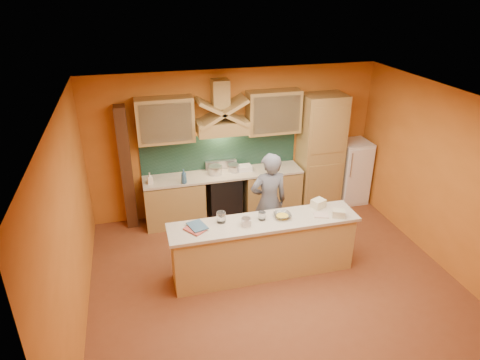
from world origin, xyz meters
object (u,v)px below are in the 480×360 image
object	(u,v)px
stove	(224,195)
kitchen_scale	(246,222)
mixing_bowl	(282,216)
fridge	(352,172)
person	(269,202)

from	to	relation	value
stove	kitchen_scale	size ratio (longest dim) A/B	7.03
kitchen_scale	mixing_bowl	size ratio (longest dim) A/B	0.50
stove	mixing_bowl	xyz separation A→B (m)	(0.50, -1.87, 0.53)
kitchen_scale	fridge	bearing A→B (deg)	43.27
fridge	kitchen_scale	bearing A→B (deg)	-145.03
stove	kitchen_scale	world-z (taller)	kitchen_scale
person	mixing_bowl	size ratio (longest dim) A/B	6.77
fridge	mixing_bowl	bearing A→B (deg)	-139.67
person	mixing_bowl	distance (m)	0.64
stove	fridge	xyz separation A→B (m)	(2.70, 0.00, 0.20)
person	mixing_bowl	bearing A→B (deg)	89.53
kitchen_scale	mixing_bowl	bearing A→B (deg)	16.42
stove	fridge	bearing A→B (deg)	0.00
stove	fridge	distance (m)	2.71
stove	kitchen_scale	bearing A→B (deg)	-92.79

